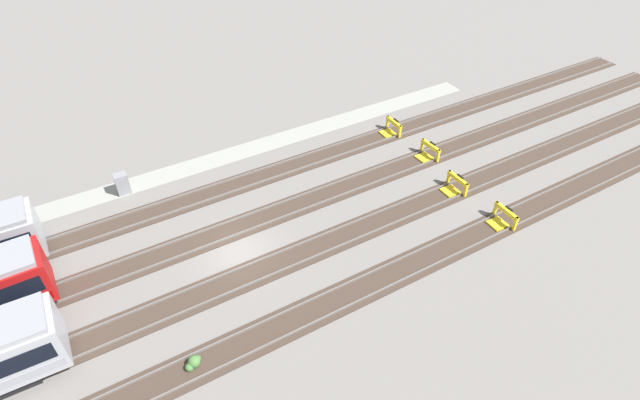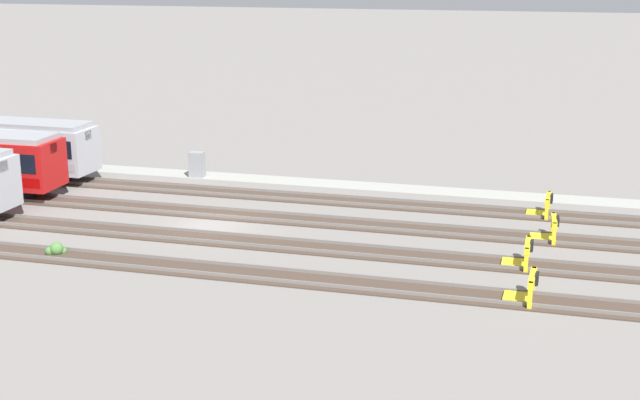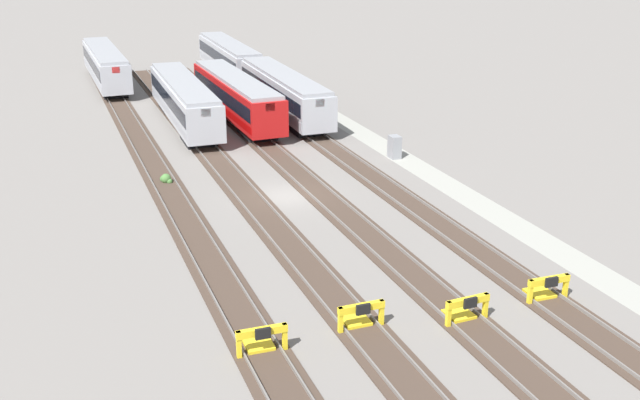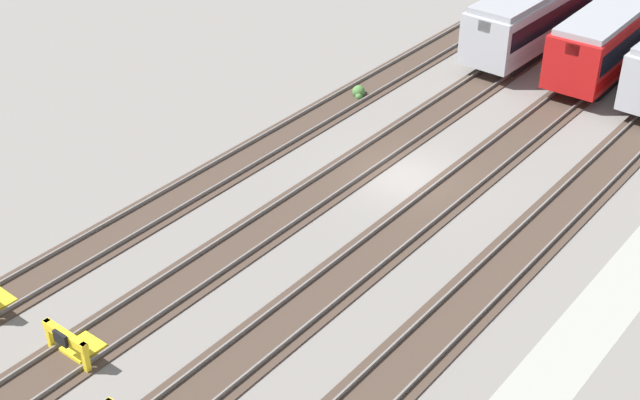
% 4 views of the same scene
% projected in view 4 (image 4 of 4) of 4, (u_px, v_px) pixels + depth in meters
% --- Properties ---
extents(ground_plane, '(400.00, 400.00, 0.00)m').
position_uv_depth(ground_plane, '(406.00, 177.00, 38.03)').
color(ground_plane, gray).
extents(service_walkway, '(54.00, 2.00, 0.01)m').
position_uv_depth(service_walkway, '(639.00, 266.00, 32.66)').
color(service_walkway, '#9E9E93').
rests_on(service_walkway, ground).
extents(rail_track_nearest, '(90.00, 2.23, 0.21)m').
position_uv_depth(rail_track_nearest, '(543.00, 229.00, 34.65)').
color(rail_track_nearest, '#47382D').
rests_on(rail_track_nearest, ground).
extents(rail_track_near_inner, '(90.00, 2.24, 0.21)m').
position_uv_depth(rail_track_near_inner, '(449.00, 193.00, 36.89)').
color(rail_track_near_inner, '#47382D').
rests_on(rail_track_near_inner, ground).
extents(rail_track_middle, '(90.00, 2.24, 0.21)m').
position_uv_depth(rail_track_middle, '(365.00, 161.00, 39.13)').
color(rail_track_middle, '#47382D').
rests_on(rail_track_middle, ground).
extents(rail_track_far_inner, '(90.00, 2.23, 0.21)m').
position_uv_depth(rail_track_far_inner, '(291.00, 133.00, 41.37)').
color(rail_track_far_inner, '#47382D').
rests_on(rail_track_far_inner, ground).
extents(subway_car_front_row_centre, '(18.05, 3.18, 3.70)m').
position_uv_depth(subway_car_front_row_centre, '(638.00, 15.00, 48.58)').
color(subway_car_front_row_centre, '#B71414').
rests_on(subway_car_front_row_centre, ground).
extents(bumper_stop_middle_track, '(1.34, 2.00, 1.22)m').
position_uv_depth(bumper_stop_middle_track, '(74.00, 343.00, 28.36)').
color(bumper_stop_middle_track, yellow).
rests_on(bumper_stop_middle_track, ground).
extents(weed_clump, '(0.92, 0.70, 0.64)m').
position_uv_depth(weed_clump, '(359.00, 92.00, 44.59)').
color(weed_clump, '#4C7F3D').
rests_on(weed_clump, ground).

